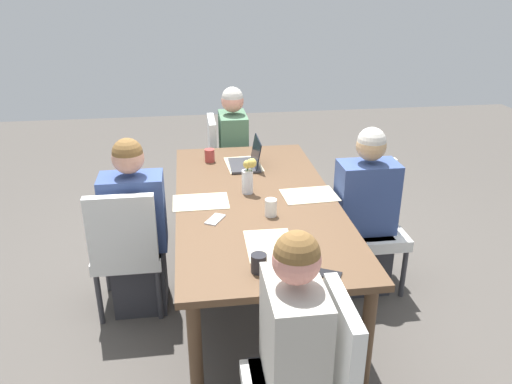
# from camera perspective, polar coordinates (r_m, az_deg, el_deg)

# --- Properties ---
(ground_plane) EXTENTS (10.00, 10.00, 0.00)m
(ground_plane) POSITION_cam_1_polar(r_m,az_deg,el_deg) (3.72, -0.00, -11.27)
(ground_plane) COLOR #4C4742
(dining_table) EXTENTS (2.17, 1.05, 0.74)m
(dining_table) POSITION_cam_1_polar(r_m,az_deg,el_deg) (3.38, -0.00, -1.85)
(dining_table) COLOR brown
(dining_table) RESTS_ON ground_plane
(chair_head_right_left_near) EXTENTS (0.44, 0.44, 0.90)m
(chair_head_right_left_near) POSITION_cam_1_polar(r_m,az_deg,el_deg) (4.77, -3.49, 3.61)
(chair_head_right_left_near) COLOR silver
(chair_head_right_left_near) RESTS_ON ground_plane
(person_head_right_left_near) EXTENTS (0.40, 0.36, 1.19)m
(person_head_right_left_near) POSITION_cam_1_polar(r_m,az_deg,el_deg) (4.71, -2.53, 3.73)
(person_head_right_left_near) COLOR #2D2D33
(person_head_right_left_near) RESTS_ON ground_plane
(chair_near_left_mid) EXTENTS (0.44, 0.44, 0.90)m
(chair_near_left_mid) POSITION_cam_1_polar(r_m,az_deg,el_deg) (3.73, 12.51, -2.88)
(chair_near_left_mid) COLOR silver
(chair_near_left_mid) RESTS_ON ground_plane
(person_near_left_mid) EXTENTS (0.36, 0.40, 1.19)m
(person_near_left_mid) POSITION_cam_1_polar(r_m,az_deg,el_deg) (3.64, 12.05, -3.07)
(person_near_left_mid) COLOR #2D2D33
(person_near_left_mid) RESTS_ON ground_plane
(chair_head_left_left_far) EXTENTS (0.44, 0.44, 0.90)m
(chair_head_left_left_far) POSITION_cam_1_polar(r_m,az_deg,el_deg) (2.36, 6.32, -20.20)
(chair_head_left_left_far) COLOR silver
(chair_head_left_left_far) RESTS_ON ground_plane
(person_head_left_left_far) EXTENTS (0.40, 0.36, 1.19)m
(person_head_left_left_far) POSITION_cam_1_polar(r_m,az_deg,el_deg) (2.37, 4.13, -18.96)
(person_head_left_left_far) COLOR #2D2D33
(person_head_left_left_far) RESTS_ON ground_plane
(chair_far_right_near) EXTENTS (0.44, 0.44, 0.90)m
(chair_far_right_near) POSITION_cam_1_polar(r_m,az_deg,el_deg) (3.39, -14.36, -5.86)
(chair_far_right_near) COLOR silver
(chair_far_right_near) RESTS_ON ground_plane
(person_far_right_near) EXTENTS (0.36, 0.40, 1.19)m
(person_far_right_near) POSITION_cam_1_polar(r_m,az_deg,el_deg) (3.44, -13.29, -4.81)
(person_far_right_near) COLOR #2D2D33
(person_far_right_near) RESTS_ON ground_plane
(flower_vase) EXTENTS (0.09, 0.10, 0.25)m
(flower_vase) POSITION_cam_1_polar(r_m,az_deg,el_deg) (3.40, -0.89, 1.93)
(flower_vase) COLOR silver
(flower_vase) RESTS_ON dining_table
(placemat_head_right_left_near) EXTENTS (0.38, 0.28, 0.00)m
(placemat_head_right_left_near) POSITION_cam_1_polar(r_m,az_deg,el_deg) (3.95, -1.41, 3.11)
(placemat_head_right_left_near) COLOR beige
(placemat_head_right_left_near) RESTS_ON dining_table
(placemat_near_left_mid) EXTENTS (0.28, 0.37, 0.00)m
(placemat_near_left_mid) POSITION_cam_1_polar(r_m,az_deg,el_deg) (3.42, 6.03, -0.35)
(placemat_near_left_mid) COLOR beige
(placemat_near_left_mid) RESTS_ON dining_table
(placemat_head_left_left_far) EXTENTS (0.36, 0.27, 0.00)m
(placemat_head_left_left_far) POSITION_cam_1_polar(r_m,az_deg,el_deg) (2.80, 1.57, -5.97)
(placemat_head_left_left_far) COLOR beige
(placemat_head_left_left_far) RESTS_ON dining_table
(placemat_far_right_near) EXTENTS (0.26, 0.36, 0.00)m
(placemat_far_right_near) POSITION_cam_1_polar(r_m,az_deg,el_deg) (3.32, -6.22, -1.11)
(placemat_far_right_near) COLOR beige
(placemat_far_right_near) RESTS_ON dining_table
(laptop_head_right_left_near) EXTENTS (0.32, 0.22, 0.21)m
(laptop_head_right_left_near) POSITION_cam_1_polar(r_m,az_deg,el_deg) (3.90, -0.92, 3.50)
(laptop_head_right_left_near) COLOR #38383D
(laptop_head_right_left_near) RESTS_ON dining_table
(coffee_mug_near_left) EXTENTS (0.08, 0.08, 0.10)m
(coffee_mug_near_left) POSITION_cam_1_polar(r_m,az_deg,el_deg) (4.01, -5.23, 4.11)
(coffee_mug_near_left) COLOR #AD3D38
(coffee_mug_near_left) RESTS_ON dining_table
(coffee_mug_near_right) EXTENTS (0.07, 0.07, 0.11)m
(coffee_mug_near_right) POSITION_cam_1_polar(r_m,az_deg,el_deg) (3.10, 1.68, -1.76)
(coffee_mug_near_right) COLOR white
(coffee_mug_near_right) RESTS_ON dining_table
(coffee_mug_centre_left) EXTENTS (0.08, 0.08, 0.10)m
(coffee_mug_centre_left) POSITION_cam_1_polar(r_m,az_deg,el_deg) (2.55, 0.32, -7.99)
(coffee_mug_centre_left) COLOR #232328
(coffee_mug_centre_left) RESTS_ON dining_table
(phone_black) EXTENTS (0.13, 0.17, 0.01)m
(phone_black) POSITION_cam_1_polar(r_m,az_deg,el_deg) (2.57, 7.87, -9.07)
(phone_black) COLOR black
(phone_black) RESTS_ON dining_table
(phone_silver) EXTENTS (0.17, 0.14, 0.01)m
(phone_silver) POSITION_cam_1_polar(r_m,az_deg,el_deg) (3.08, -4.60, -3.08)
(phone_silver) COLOR silver
(phone_silver) RESTS_ON dining_table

